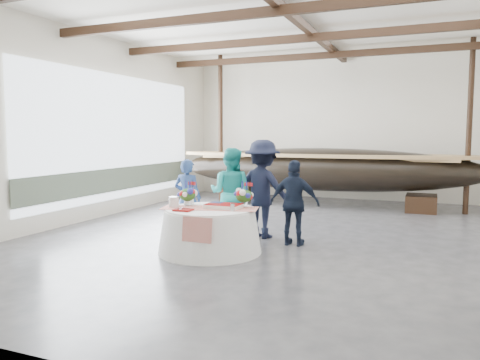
% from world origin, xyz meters
% --- Properties ---
extents(floor, '(10.00, 12.00, 0.01)m').
position_xyz_m(floor, '(0.00, 0.00, 0.00)').
color(floor, '#3D3D42').
rests_on(floor, ground).
extents(wall_back, '(10.00, 0.02, 4.50)m').
position_xyz_m(wall_back, '(0.00, 6.00, 2.25)').
color(wall_back, silver).
rests_on(wall_back, ground).
extents(wall_front, '(10.00, 0.02, 4.50)m').
position_xyz_m(wall_front, '(0.00, -6.00, 2.25)').
color(wall_front, silver).
rests_on(wall_front, ground).
extents(wall_left, '(0.02, 12.00, 4.50)m').
position_xyz_m(wall_left, '(-5.00, 0.00, 2.25)').
color(wall_left, silver).
rests_on(wall_left, ground).
extents(ceiling, '(10.00, 12.00, 0.01)m').
position_xyz_m(ceiling, '(0.00, 0.00, 4.50)').
color(ceiling, white).
rests_on(ceiling, wall_back).
extents(pavilion_structure, '(9.80, 11.76, 4.50)m').
position_xyz_m(pavilion_structure, '(0.00, 0.74, 4.00)').
color(pavilion_structure, black).
rests_on(pavilion_structure, ground).
extents(open_bay, '(0.03, 7.00, 3.20)m').
position_xyz_m(open_bay, '(-4.95, 1.00, 1.83)').
color(open_bay, silver).
rests_on(open_bay, ground).
extents(longboat_display, '(8.93, 1.79, 1.68)m').
position_xyz_m(longboat_display, '(-0.26, 4.20, 1.07)').
color(longboat_display, black).
rests_on(longboat_display, ground).
extents(banquet_table, '(1.82, 1.82, 0.78)m').
position_xyz_m(banquet_table, '(-0.93, -1.87, 0.39)').
color(banquet_table, white).
rests_on(banquet_table, ground).
extents(tabletop_items, '(1.76, 1.04, 0.40)m').
position_xyz_m(tabletop_items, '(-0.96, -1.70, 0.93)').
color(tabletop_items, red).
rests_on(tabletop_items, banquet_table).
extents(guest_woman_blue, '(0.59, 0.41, 1.57)m').
position_xyz_m(guest_woman_blue, '(-1.93, -0.85, 0.79)').
color(guest_woman_blue, navy).
rests_on(guest_woman_blue, ground).
extents(guest_woman_teal, '(0.92, 0.74, 1.80)m').
position_xyz_m(guest_woman_teal, '(-1.06, -0.64, 0.90)').
color(guest_woman_teal, teal).
rests_on(guest_woman_teal, ground).
extents(guest_man_left, '(1.38, 0.94, 1.96)m').
position_xyz_m(guest_man_left, '(-0.47, -0.39, 0.98)').
color(guest_man_left, black).
rests_on(guest_man_left, ground).
extents(guest_man_right, '(0.94, 0.40, 1.60)m').
position_xyz_m(guest_man_right, '(0.31, -0.81, 0.80)').
color(guest_man_right, black).
rests_on(guest_man_right, ground).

